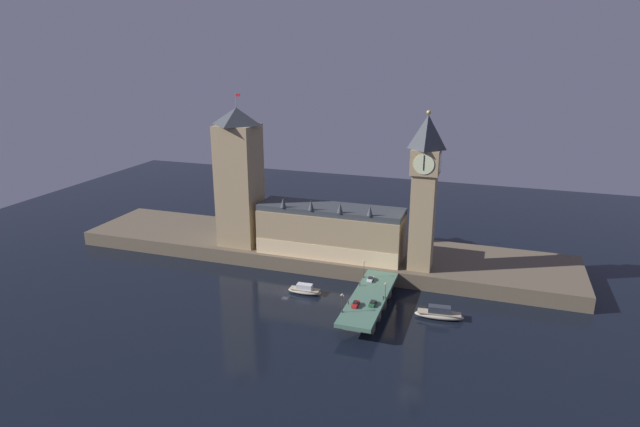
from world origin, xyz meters
The scene contains 17 objects.
ground_plane centered at (0.00, 0.00, 0.00)m, with size 400.00×400.00×0.00m, color black.
embankment centered at (0.00, 39.00, 3.11)m, with size 220.00×42.00×6.21m.
parliament_hall centered at (9.27, 29.08, 16.60)m, with size 60.79×17.50×24.96m.
clock_tower centered at (47.39, 25.93, 38.94)m, with size 10.95×11.06×61.98m.
victoria_tower centered at (-32.59, 29.66, 36.28)m, with size 16.65×16.65×65.87m.
bridge centered at (34.34, -5.00, 4.05)m, with size 12.09×46.00×6.09m.
car_northbound_lead centered at (31.68, 7.85, 6.75)m, with size 2.06×4.35×1.39m.
car_northbound_trail centered at (31.68, -13.99, 6.84)m, with size 2.02×4.58×1.58m.
car_southbound_lead centered at (37.00, -11.30, 6.71)m, with size 2.04×4.70×1.30m.
pedestrian_near_rail centered at (29.02, -13.54, 6.99)m, with size 0.38×0.38×1.69m.
pedestrian_mid_walk centered at (39.66, -6.47, 6.93)m, with size 0.38×0.38×1.59m.
pedestrian_far_rail centered at (29.02, 2.12, 6.99)m, with size 0.38×0.38×1.69m.
street_lamp_near centered at (28.62, -19.72, 10.31)m, with size 1.34×0.60×6.74m.
street_lamp_mid centered at (40.06, -5.00, 9.83)m, with size 1.34×0.60×5.96m.
street_lamp_far centered at (28.62, 9.72, 10.57)m, with size 1.34×0.60×7.16m.
boat_upstream centered at (7.69, 1.28, 1.45)m, with size 13.28×4.63×3.97m.
boat_downstream centered at (58.60, -2.31, 1.70)m, with size 17.18×6.15×4.65m.
Camera 1 is at (72.35, -173.01, 89.78)m, focal length 30.00 mm.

